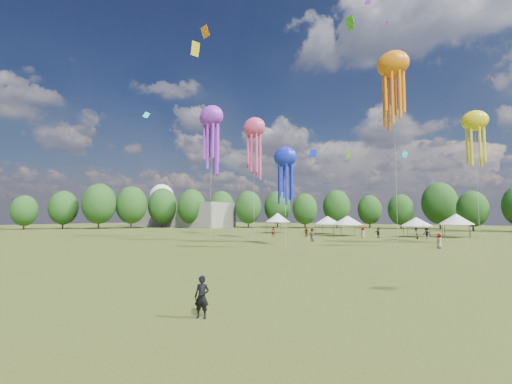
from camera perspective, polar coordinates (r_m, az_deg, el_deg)
The scene contains 10 objects.
ground at distance 20.21m, azimuth -20.30°, elevation -14.47°, with size 300.00×300.00×0.00m, color #384416.
observer_main at distance 13.44m, azimuth -8.97°, elevation -16.80°, with size 0.56×0.37×1.55m, color black.
spectator_near at distance 51.62m, azimuth 9.29°, elevation -7.05°, with size 0.92×0.72×1.90m, color gray.
spectators_far at distance 59.87m, azimuth 19.93°, elevation -6.48°, with size 28.01×17.47×1.87m.
festival_tents at distance 69.92m, azimuth 16.69°, elevation -4.40°, with size 39.36×11.11×4.42m.
show_kites at distance 56.71m, azimuth 20.59°, elevation 13.45°, with size 56.40×29.93×29.12m.
small_kites at distance 61.50m, azimuth 17.62°, elevation 21.55°, with size 66.90×57.31×41.38m.
treeline at distance 76.90m, azimuth 18.82°, elevation -1.69°, with size 201.57×95.24×13.43m.
hangar at distance 121.48m, azimuth -12.64°, elevation -3.76°, with size 40.00×12.00×8.00m, color gray.
radome at distance 137.52m, azimuth -15.38°, elevation -1.23°, with size 9.00×9.00×16.00m.
Camera 1 is at (16.03, -11.72, 3.77)m, focal length 24.14 mm.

